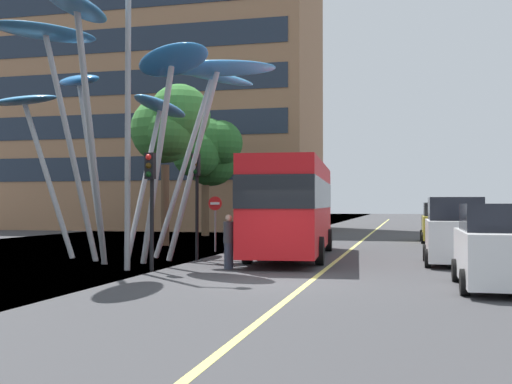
{
  "coord_description": "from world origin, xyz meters",
  "views": [
    {
      "loc": [
        3.74,
        -16.22,
        2.04
      ],
      "look_at": [
        -1.78,
        6.66,
        2.5
      ],
      "focal_mm": 44.28,
      "sensor_mm": 36.0,
      "label": 1
    }
  ],
  "objects_px": {
    "traffic_light_kerb_near": "(151,185)",
    "traffic_light_kerb_far": "(196,183)",
    "car_parked_near": "(499,249)",
    "red_bus": "(292,203)",
    "pedestrian": "(229,242)",
    "no_entry_sign": "(215,215)",
    "car_side_street": "(440,224)",
    "car_parked_mid": "(455,233)",
    "leaf_sculpture": "(133,84)",
    "traffic_light_island_mid": "(243,187)",
    "car_parked_far": "(459,227)",
    "street_lamp": "(136,91)"
  },
  "relations": [
    {
      "from": "car_parked_mid",
      "to": "no_entry_sign",
      "type": "bearing_deg",
      "value": 159.24
    },
    {
      "from": "car_parked_near",
      "to": "car_side_street",
      "type": "height_order",
      "value": "car_side_street"
    },
    {
      "from": "traffic_light_kerb_near",
      "to": "traffic_light_kerb_far",
      "type": "relative_size",
      "value": 0.93
    },
    {
      "from": "traffic_light_kerb_far",
      "to": "car_side_street",
      "type": "distance_m",
      "value": 16.39
    },
    {
      "from": "car_parked_mid",
      "to": "no_entry_sign",
      "type": "relative_size",
      "value": 1.64
    },
    {
      "from": "red_bus",
      "to": "traffic_light_kerb_near",
      "type": "bearing_deg",
      "value": -118.57
    },
    {
      "from": "car_parked_near",
      "to": "car_side_street",
      "type": "relative_size",
      "value": 0.96
    },
    {
      "from": "car_side_street",
      "to": "car_parked_mid",
      "type": "bearing_deg",
      "value": -90.65
    },
    {
      "from": "traffic_light_kerb_far",
      "to": "car_parked_near",
      "type": "xyz_separation_m",
      "value": [
        9.61,
        -5.59,
        -1.83
      ]
    },
    {
      "from": "red_bus",
      "to": "car_parked_near",
      "type": "distance_m",
      "value": 10.23
    },
    {
      "from": "red_bus",
      "to": "car_parked_far",
      "type": "xyz_separation_m",
      "value": [
        6.57,
        5.44,
        -1.05
      ]
    },
    {
      "from": "traffic_light_kerb_far",
      "to": "traffic_light_island_mid",
      "type": "xyz_separation_m",
      "value": [
        0.11,
        6.29,
        0.03
      ]
    },
    {
      "from": "red_bus",
      "to": "car_parked_mid",
      "type": "xyz_separation_m",
      "value": [
        5.88,
        -1.71,
        -1.03
      ]
    },
    {
      "from": "red_bus",
      "to": "no_entry_sign",
      "type": "relative_size",
      "value": 4.71
    },
    {
      "from": "car_parked_mid",
      "to": "car_side_street",
      "type": "distance_m",
      "value": 12.93
    },
    {
      "from": "car_parked_mid",
      "to": "pedestrian",
      "type": "bearing_deg",
      "value": -155.76
    },
    {
      "from": "no_entry_sign",
      "to": "red_bus",
      "type": "bearing_deg",
      "value": -27.45
    },
    {
      "from": "leaf_sculpture",
      "to": "no_entry_sign",
      "type": "distance_m",
      "value": 6.88
    },
    {
      "from": "traffic_light_kerb_far",
      "to": "street_lamp",
      "type": "height_order",
      "value": "street_lamp"
    },
    {
      "from": "leaf_sculpture",
      "to": "traffic_light_island_mid",
      "type": "xyz_separation_m",
      "value": [
        2.46,
        6.6,
        -3.66
      ]
    },
    {
      "from": "leaf_sculpture",
      "to": "no_entry_sign",
      "type": "xyz_separation_m",
      "value": [
        1.78,
        4.49,
        -4.9
      ]
    },
    {
      "from": "traffic_light_kerb_far",
      "to": "street_lamp",
      "type": "relative_size",
      "value": 0.43
    },
    {
      "from": "red_bus",
      "to": "pedestrian",
      "type": "height_order",
      "value": "red_bus"
    },
    {
      "from": "traffic_light_kerb_far",
      "to": "leaf_sculpture",
      "type": "bearing_deg",
      "value": -172.5
    },
    {
      "from": "leaf_sculpture",
      "to": "car_parked_mid",
      "type": "height_order",
      "value": "leaf_sculpture"
    },
    {
      "from": "traffic_light_kerb_near",
      "to": "pedestrian",
      "type": "relative_size",
      "value": 2.1
    },
    {
      "from": "traffic_light_kerb_near",
      "to": "traffic_light_island_mid",
      "type": "distance_m",
      "value": 10.1
    },
    {
      "from": "pedestrian",
      "to": "street_lamp",
      "type": "bearing_deg",
      "value": -158.56
    },
    {
      "from": "leaf_sculpture",
      "to": "traffic_light_kerb_near",
      "type": "height_order",
      "value": "leaf_sculpture"
    },
    {
      "from": "traffic_light_island_mid",
      "to": "car_parked_mid",
      "type": "distance_m",
      "value": 10.75
    },
    {
      "from": "car_side_street",
      "to": "pedestrian",
      "type": "bearing_deg",
      "value": -114.05
    },
    {
      "from": "leaf_sculpture",
      "to": "car_side_street",
      "type": "distance_m",
      "value": 18.77
    },
    {
      "from": "traffic_light_island_mid",
      "to": "car_parked_mid",
      "type": "relative_size",
      "value": 1.0
    },
    {
      "from": "car_parked_mid",
      "to": "pedestrian",
      "type": "xyz_separation_m",
      "value": [
        -7.03,
        -3.17,
        -0.2
      ]
    },
    {
      "from": "car_parked_far",
      "to": "car_side_street",
      "type": "height_order",
      "value": "car_parked_far"
    },
    {
      "from": "car_parked_far",
      "to": "car_side_street",
      "type": "relative_size",
      "value": 1.04
    },
    {
      "from": "leaf_sculpture",
      "to": "car_parked_far",
      "type": "height_order",
      "value": "leaf_sculpture"
    },
    {
      "from": "no_entry_sign",
      "to": "pedestrian",
      "type": "bearing_deg",
      "value": -69.36
    },
    {
      "from": "traffic_light_kerb_far",
      "to": "car_side_street",
      "type": "xyz_separation_m",
      "value": [
        9.17,
        13.46,
        -1.8
      ]
    },
    {
      "from": "car_parked_mid",
      "to": "street_lamp",
      "type": "relative_size",
      "value": 0.44
    },
    {
      "from": "street_lamp",
      "to": "pedestrian",
      "type": "xyz_separation_m",
      "value": [
        2.69,
        1.06,
        -4.69
      ]
    },
    {
      "from": "car_parked_far",
      "to": "red_bus",
      "type": "bearing_deg",
      "value": -140.36
    },
    {
      "from": "car_parked_far",
      "to": "no_entry_sign",
      "type": "relative_size",
      "value": 1.93
    },
    {
      "from": "leaf_sculpture",
      "to": "car_parked_far",
      "type": "relative_size",
      "value": 2.58
    },
    {
      "from": "street_lamp",
      "to": "car_parked_far",
      "type": "bearing_deg",
      "value": 47.53
    },
    {
      "from": "traffic_light_kerb_far",
      "to": "no_entry_sign",
      "type": "relative_size",
      "value": 1.63
    },
    {
      "from": "leaf_sculpture",
      "to": "traffic_light_kerb_near",
      "type": "bearing_deg",
      "value": -57.82
    },
    {
      "from": "traffic_light_kerb_near",
      "to": "traffic_light_kerb_far",
      "type": "height_order",
      "value": "traffic_light_kerb_far"
    },
    {
      "from": "traffic_light_kerb_far",
      "to": "traffic_light_island_mid",
      "type": "distance_m",
      "value": 6.29
    },
    {
      "from": "pedestrian",
      "to": "car_parked_far",
      "type": "bearing_deg",
      "value": 53.19
    }
  ]
}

